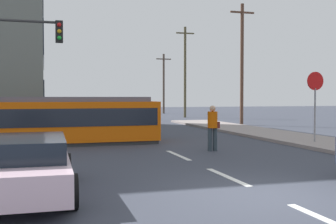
% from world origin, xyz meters
% --- Properties ---
extents(ground_plane, '(120.00, 120.00, 0.00)m').
position_xyz_m(ground_plane, '(0.00, 10.00, 0.00)').
color(ground_plane, '#393D4A').
extents(lane_stripe_0, '(0.16, 2.40, 0.01)m').
position_xyz_m(lane_stripe_0, '(0.00, -2.00, 0.01)').
color(lane_stripe_0, silver).
rests_on(lane_stripe_0, ground).
extents(lane_stripe_1, '(0.16, 2.40, 0.01)m').
position_xyz_m(lane_stripe_1, '(0.00, 2.00, 0.01)').
color(lane_stripe_1, silver).
rests_on(lane_stripe_1, ground).
extents(lane_stripe_2, '(0.16, 2.40, 0.01)m').
position_xyz_m(lane_stripe_2, '(0.00, 6.00, 0.01)').
color(lane_stripe_2, silver).
rests_on(lane_stripe_2, ground).
extents(lane_stripe_3, '(0.16, 2.40, 0.01)m').
position_xyz_m(lane_stripe_3, '(0.00, 16.66, 0.01)').
color(lane_stripe_3, silver).
rests_on(lane_stripe_3, ground).
extents(lane_stripe_4, '(0.16, 2.40, 0.01)m').
position_xyz_m(lane_stripe_4, '(0.00, 22.66, 0.01)').
color(lane_stripe_4, silver).
rests_on(lane_stripe_4, ground).
extents(streetcar_tram, '(7.61, 2.65, 1.99)m').
position_xyz_m(streetcar_tram, '(-3.45, 10.66, 1.03)').
color(streetcar_tram, '#E75B08').
rests_on(streetcar_tram, ground).
extents(city_bus, '(2.69, 5.50, 1.95)m').
position_xyz_m(city_bus, '(-1.69, 19.03, 1.11)').
color(city_bus, gold).
rests_on(city_bus, ground).
extents(pedestrian_crossing, '(0.46, 0.36, 1.67)m').
position_xyz_m(pedestrian_crossing, '(1.58, 6.77, 0.94)').
color(pedestrian_crossing, '#2E3A42').
rests_on(pedestrian_crossing, ground).
extents(parked_sedan_near, '(2.14, 4.60, 1.19)m').
position_xyz_m(parked_sedan_near, '(-4.81, 1.35, 0.63)').
color(parked_sedan_near, silver).
rests_on(parked_sedan_near, ground).
extents(stop_sign, '(0.76, 0.07, 2.88)m').
position_xyz_m(stop_sign, '(6.38, 7.38, 2.19)').
color(stop_sign, gray).
rests_on(stop_sign, sidewalk_curb_right).
extents(traffic_light_mast, '(2.77, 0.33, 5.05)m').
position_xyz_m(traffic_light_mast, '(-5.24, 9.34, 3.54)').
color(traffic_light_mast, '#333333').
rests_on(traffic_light_mast, ground).
extents(utility_pole_mid, '(1.80, 0.24, 8.52)m').
position_xyz_m(utility_pole_mid, '(9.07, 19.50, 4.44)').
color(utility_pole_mid, brown).
rests_on(utility_pole_mid, ground).
extents(utility_pole_far, '(1.80, 0.24, 8.67)m').
position_xyz_m(utility_pole_far, '(8.65, 30.74, 4.52)').
color(utility_pole_far, brown).
rests_on(utility_pole_far, ground).
extents(utility_pole_distant, '(1.80, 0.24, 7.05)m').
position_xyz_m(utility_pole_distant, '(9.27, 40.43, 3.70)').
color(utility_pole_distant, '#4F4137').
rests_on(utility_pole_distant, ground).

